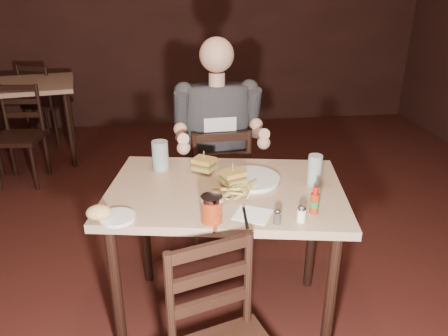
{
  "coord_description": "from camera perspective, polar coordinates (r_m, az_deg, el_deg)",
  "views": [
    {
      "loc": [
        -0.07,
        -1.78,
        1.67
      ],
      "look_at": [
        0.18,
        0.08,
        0.85
      ],
      "focal_mm": 35.0,
      "sensor_mm": 36.0,
      "label": 1
    }
  ],
  "objects": [
    {
      "name": "sandwich_left",
      "position": [
        2.19,
        -2.64,
        0.95
      ],
      "size": [
        0.13,
        0.13,
        0.09
      ],
      "primitive_type": null,
      "rotation": [
        0.0,
        0.0,
        -0.61
      ],
      "color": "gold",
      "rests_on": "dinner_plate"
    },
    {
      "name": "bg_chair_far",
      "position": [
        5.15,
        -22.04,
        7.9
      ],
      "size": [
        0.52,
        0.54,
        0.86
      ],
      "primitive_type": null,
      "rotation": [
        0.0,
        0.0,
        2.8
      ],
      "color": "black",
      "rests_on": "ground"
    },
    {
      "name": "bg_table",
      "position": [
        4.58,
        -24.03,
        9.05
      ],
      "size": [
        0.93,
        0.93,
        0.77
      ],
      "rotation": [
        0.0,
        0.0,
        0.18
      ],
      "color": "tan",
      "rests_on": "ground"
    },
    {
      "name": "bg_chair_near",
      "position": [
        4.14,
        -25.32,
        3.62
      ],
      "size": [
        0.43,
        0.46,
        0.84
      ],
      "primitive_type": null,
      "rotation": [
        0.0,
        0.0,
        -0.11
      ],
      "color": "black",
      "rests_on": "ground"
    },
    {
      "name": "napkin",
      "position": [
        1.82,
        3.77,
        -6.08
      ],
      "size": [
        0.19,
        0.19,
        0.0
      ],
      "primitive_type": "cube",
      "rotation": [
        0.0,
        0.0,
        -0.5
      ],
      "color": "white",
      "rests_on": "main_table"
    },
    {
      "name": "fries_pile",
      "position": [
        1.96,
        1.64,
        -2.8
      ],
      "size": [
        0.27,
        0.21,
        0.04
      ],
      "primitive_type": null,
      "rotation": [
        0.0,
        0.0,
        -0.19
      ],
      "color": "#D0B85A",
      "rests_on": "dinner_plate"
    },
    {
      "name": "fork",
      "position": [
        1.77,
        -1.03,
        -6.91
      ],
      "size": [
        0.04,
        0.17,
        0.01
      ],
      "primitive_type": "cube",
      "rotation": [
        0.0,
        0.0,
        -0.17
      ],
      "color": "silver",
      "rests_on": "napkin"
    },
    {
      "name": "dinner_plate",
      "position": [
        2.11,
        3.48,
        -1.54
      ],
      "size": [
        0.32,
        0.32,
        0.02
      ],
      "primitive_type": "cylinder",
      "rotation": [
        0.0,
        0.0,
        -0.19
      ],
      "color": "white",
      "rests_on": "main_table"
    },
    {
      "name": "ketchup_dollop",
      "position": [
        2.11,
        0.59,
        -1.06
      ],
      "size": [
        0.05,
        0.05,
        0.01
      ],
      "primitive_type": "ellipsoid",
      "rotation": [
        0.0,
        0.0,
        -0.19
      ],
      "color": "maroon",
      "rests_on": "dinner_plate"
    },
    {
      "name": "glass_right",
      "position": [
        2.09,
        11.74,
        -0.31
      ],
      "size": [
        0.08,
        0.08,
        0.15
      ],
      "primitive_type": "cylinder",
      "rotation": [
        0.0,
        0.0,
        -0.19
      ],
      "color": "silver",
      "rests_on": "main_table"
    },
    {
      "name": "chair_far",
      "position": [
        2.83,
        -0.88,
        -2.42
      ],
      "size": [
        0.42,
        0.45,
        0.86
      ],
      "primitive_type": null,
      "rotation": [
        0.0,
        0.0,
        3.19
      ],
      "color": "black",
      "rests_on": "ground"
    },
    {
      "name": "pepper_shaker",
      "position": [
        1.76,
        6.97,
        -6.4
      ],
      "size": [
        0.04,
        0.04,
        0.06
      ],
      "primitive_type": null,
      "rotation": [
        0.0,
        0.0,
        -0.19
      ],
      "color": "#38332D",
      "rests_on": "main_table"
    },
    {
      "name": "hot_sauce",
      "position": [
        1.85,
        11.76,
        -4.11
      ],
      "size": [
        0.04,
        0.04,
        0.12
      ],
      "primitive_type": null,
      "rotation": [
        0.0,
        0.0,
        -0.19
      ],
      "color": "maroon",
      "rests_on": "main_table"
    },
    {
      "name": "salt_shaker",
      "position": [
        1.79,
        10.08,
        -5.98
      ],
      "size": [
        0.04,
        0.04,
        0.06
      ],
      "primitive_type": null,
      "rotation": [
        0.0,
        0.0,
        -0.19
      ],
      "color": "white",
      "rests_on": "main_table"
    },
    {
      "name": "sandwich_right",
      "position": [
        2.04,
        1.16,
        -0.72
      ],
      "size": [
        0.13,
        0.12,
        0.09
      ],
      "primitive_type": null,
      "rotation": [
        0.0,
        0.0,
        0.36
      ],
      "color": "gold",
      "rests_on": "dinner_plate"
    },
    {
      "name": "room_shell",
      "position": [
        1.81,
        -5.65,
        14.79
      ],
      "size": [
        7.0,
        7.0,
        7.0
      ],
      "color": "black",
      "rests_on": "ground"
    },
    {
      "name": "syrup_dispenser",
      "position": [
        1.75,
        -1.6,
        -5.37
      ],
      "size": [
        0.1,
        0.1,
        0.11
      ],
      "primitive_type": null,
      "rotation": [
        0.0,
        0.0,
        -0.19
      ],
      "color": "maroon",
      "rests_on": "main_table"
    },
    {
      "name": "diner",
      "position": [
        2.61,
        -0.77,
        6.56
      ],
      "size": [
        0.55,
        0.44,
        0.93
      ],
      "primitive_type": null,
      "rotation": [
        0.0,
        0.0,
        0.05
      ],
      "color": "#312F35",
      "rests_on": "chair_far"
    },
    {
      "name": "main_table",
      "position": [
        2.09,
        0.18,
        -4.87
      ],
      "size": [
        1.21,
        0.92,
        0.77
      ],
      "rotation": [
        0.0,
        0.0,
        -0.19
      ],
      "color": "tan",
      "rests_on": "ground"
    },
    {
      "name": "knife",
      "position": [
        1.8,
        2.77,
        -6.35
      ],
      "size": [
        0.03,
        0.2,
        0.0
      ],
      "primitive_type": "cube",
      "rotation": [
        0.0,
        0.0,
        -0.08
      ],
      "color": "silver",
      "rests_on": "napkin"
    },
    {
      "name": "bread_roll",
      "position": [
        1.83,
        -16.06,
        -5.6
      ],
      "size": [
        0.11,
        0.1,
        0.06
      ],
      "primitive_type": "ellipsoid",
      "rotation": [
        0.0,
        0.0,
        -0.19
      ],
      "color": "tan",
      "rests_on": "side_plate"
    },
    {
      "name": "side_plate",
      "position": [
        1.84,
        -13.76,
        -6.42
      ],
      "size": [
        0.17,
        0.17,
        0.01
      ],
      "primitive_type": "cylinder",
      "rotation": [
        0.0,
        0.0,
        -0.19
      ],
      "color": "white",
      "rests_on": "main_table"
    },
    {
      "name": "glass_left",
      "position": [
        2.23,
        -8.32,
        1.6
      ],
      "size": [
        0.1,
        0.1,
        0.15
      ],
      "primitive_type": "cylinder",
      "rotation": [
        0.0,
        0.0,
        -0.19
      ],
      "color": "silver",
      "rests_on": "main_table"
    }
  ]
}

